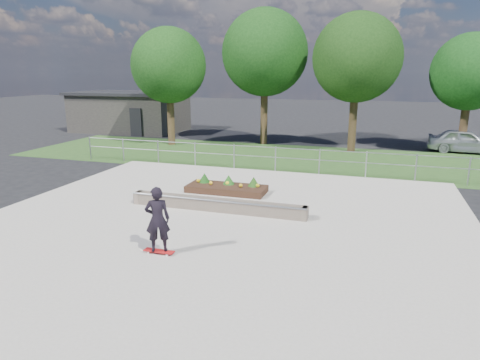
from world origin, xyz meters
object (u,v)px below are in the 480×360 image
(skateboarder, at_px, (158,220))
(parked_car, at_px, (465,141))
(grind_ledge, at_px, (217,205))
(planter_bed, at_px, (227,187))

(skateboarder, relative_size, parked_car, 0.44)
(parked_car, bearing_deg, grind_ledge, 150.82)
(grind_ledge, distance_m, skateboarder, 3.72)
(grind_ledge, relative_size, planter_bed, 2.00)
(planter_bed, bearing_deg, skateboarder, -87.43)
(grind_ledge, xyz_separation_m, skateboarder, (-0.18, -3.65, 0.70))
(planter_bed, xyz_separation_m, skateboarder, (0.27, -5.93, 0.72))
(planter_bed, relative_size, skateboarder, 1.71)
(skateboarder, xyz_separation_m, parked_car, (9.88, 17.95, -0.29))
(skateboarder, distance_m, parked_car, 20.49)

